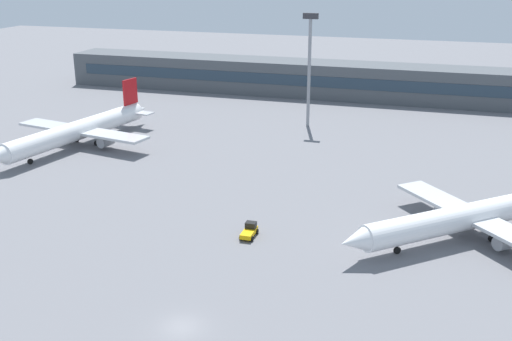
{
  "coord_description": "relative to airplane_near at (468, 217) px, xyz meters",
  "views": [
    {
      "loc": [
        23.04,
        -49.17,
        35.34
      ],
      "look_at": [
        -4.51,
        40.0,
        3.0
      ],
      "focal_mm": 43.43,
      "sensor_mm": 36.0,
      "label": 1
    }
  ],
  "objects": [
    {
      "name": "ground_plane",
      "position": [
        -27.66,
        9.41,
        -2.99
      ],
      "size": [
        400.0,
        400.0,
        0.0
      ],
      "primitive_type": "plane",
      "color": "slate"
    },
    {
      "name": "terminal_building",
      "position": [
        -27.66,
        81.26,
        1.51
      ],
      "size": [
        159.71,
        12.13,
        9.0
      ],
      "color": "#4C5156",
      "rests_on": "ground_plane"
    },
    {
      "name": "floodlight_tower_west",
      "position": [
        -32.71,
        49.7,
        11.12
      ],
      "size": [
        3.2,
        0.8,
        24.24
      ],
      "color": "gray",
      "rests_on": "ground_plane"
    },
    {
      "name": "airplane_near",
      "position": [
        0.0,
        0.0,
        0.0
      ],
      "size": [
        31.31,
        29.25,
        9.8
      ],
      "color": "white",
      "rests_on": "ground_plane"
    },
    {
      "name": "baggage_tug_yellow",
      "position": [
        -27.64,
        -8.18,
        -2.19
      ],
      "size": [
        1.85,
        3.62,
        1.75
      ],
      "color": "#F2B20C",
      "rests_on": "ground_plane"
    },
    {
      "name": "airplane_mid",
      "position": [
        -72.27,
        21.08,
        0.25
      ],
      "size": [
        30.11,
        42.67,
        10.61
      ],
      "color": "white",
      "rests_on": "ground_plane"
    }
  ]
}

